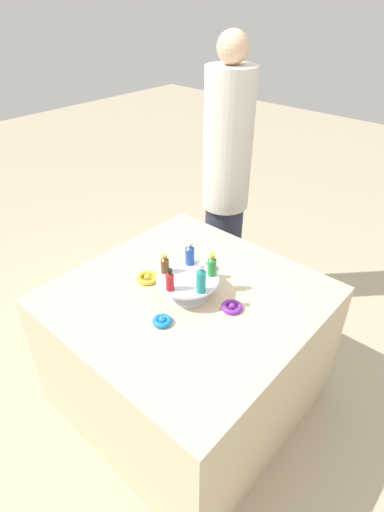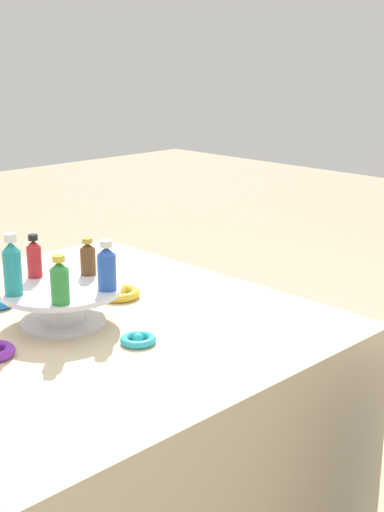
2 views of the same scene
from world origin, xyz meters
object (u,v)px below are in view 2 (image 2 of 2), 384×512
at_px(bottle_brown, 88,258).
at_px(ribbon_bow_gold, 120,293).
at_px(bottle_teal, 12,267).
at_px(bottle_red, 34,258).
at_px(bottle_green, 60,281).
at_px(ribbon_bow_teal, 138,339).
at_px(bottle_blue, 107,267).
at_px(display_stand, 62,302).

relative_size(bottle_brown, ribbon_bow_gold, 0.88).
bearing_deg(bottle_teal, bottle_red, -143.11).
bearing_deg(bottle_green, bottle_red, -107.11).
bearing_deg(ribbon_bow_teal, bottle_green, -46.91).
bearing_deg(ribbon_bow_teal, bottle_blue, -96.98).
bearing_deg(display_stand, bottle_brown, -161.11).
bearing_deg(bottle_blue, display_stand, -53.11).
xyz_separation_m(bottle_teal, bottle_brown, (-0.21, -0.00, -0.02)).
height_order(bottle_green, bottle_brown, bottle_green).
xyz_separation_m(display_stand, bottle_brown, (-0.10, -0.04, 0.08)).
height_order(bottle_teal, ribbon_bow_teal, bottle_teal).
distance_m(bottle_teal, bottle_blue, 0.21).
distance_m(bottle_blue, ribbon_bow_teal, 0.18).
bearing_deg(bottle_blue, bottle_brown, -107.11).
bearing_deg(display_stand, bottle_green, 54.89).
relative_size(bottle_teal, bottle_blue, 1.21).
height_order(bottle_red, bottle_green, bottle_green).
bearing_deg(bottle_red, bottle_teal, 36.89).
xyz_separation_m(bottle_red, bottle_brown, (-0.11, 0.07, -0.01)).
bearing_deg(ribbon_bow_gold, bottle_blue, 43.56).
height_order(bottle_brown, ribbon_bow_gold, bottle_brown).
distance_m(bottle_red, ribbon_bow_gold, 0.26).
bearing_deg(bottle_brown, display_stand, 18.89).
height_order(bottle_green, ribbon_bow_teal, bottle_green).
bearing_deg(bottle_green, ribbon_bow_gold, -152.90).
bearing_deg(ribbon_bow_teal, bottle_brown, -102.13).
bearing_deg(bottle_blue, bottle_green, 0.89).
bearing_deg(bottle_teal, bottle_green, 108.89).
bearing_deg(bottle_teal, ribbon_bow_teal, 122.55).
xyz_separation_m(bottle_teal, bottle_blue, (-0.17, 0.12, -0.01)).
relative_size(bottle_red, bottle_teal, 0.75).
xyz_separation_m(bottle_red, bottle_green, (0.06, 0.20, 0.00)).
bearing_deg(ribbon_bow_gold, bottle_brown, 8.04).
height_order(bottle_red, bottle_brown, bottle_red).
relative_size(bottle_teal, bottle_brown, 1.54).
bearing_deg(bottle_green, bottle_blue, -179.11).
bearing_deg(display_stand, ribbon_bow_gold, -166.51).
bearing_deg(bottle_blue, bottle_red, -71.11).
bearing_deg(bottle_red, bottle_brown, 144.89).
relative_size(bottle_red, bottle_green, 0.97).
relative_size(ribbon_bow_teal, ribbon_bow_gold, 0.76).
bearing_deg(display_stand, bottle_red, -89.11).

